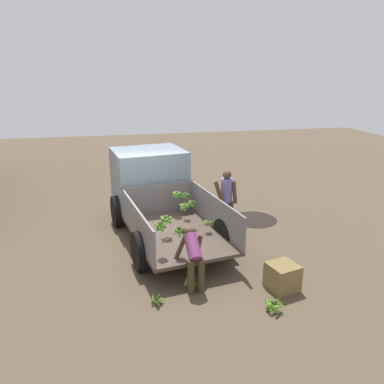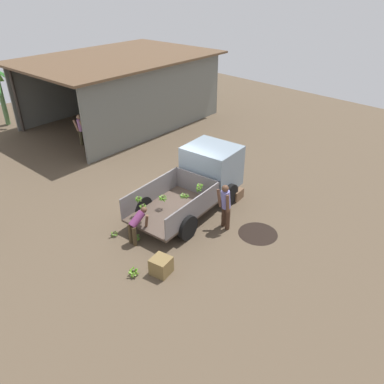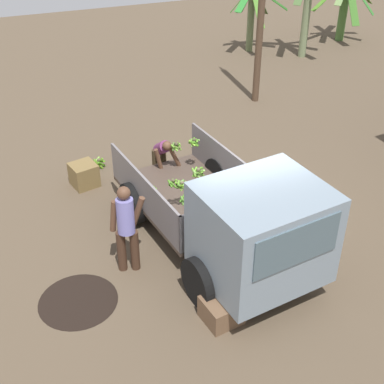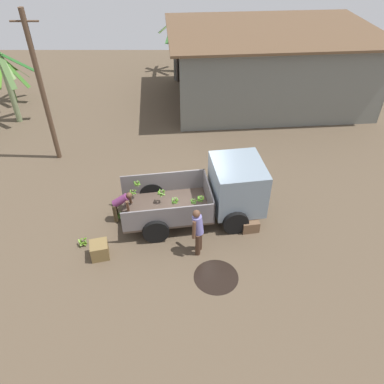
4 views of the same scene
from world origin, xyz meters
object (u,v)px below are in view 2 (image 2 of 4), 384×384
cargo_truck (205,174)px  banana_bunch_on_ground_2 (114,234)px  person_bystander_near_shed (81,128)px  person_worker_loading (137,223)px  person_foreground_visitor (225,205)px  wooden_crate_1 (234,193)px  banana_bunch_on_ground_0 (136,238)px  wooden_crate_0 (161,266)px  banana_bunch_on_ground_1 (133,272)px

cargo_truck → banana_bunch_on_ground_2: cargo_truck is taller
cargo_truck → person_bystander_near_shed: bearing=85.8°
person_worker_loading → person_bystander_near_shed: 9.01m
person_foreground_visitor → person_bystander_near_shed: 10.03m
person_worker_loading → wooden_crate_1: size_ratio=2.06×
person_foreground_visitor → person_bystander_near_shed: (0.30, 10.03, -0.03)m
banana_bunch_on_ground_0 → wooden_crate_1: bearing=-6.3°
cargo_truck → banana_bunch_on_ground_2: 4.15m
wooden_crate_0 → banana_bunch_on_ground_2: bearing=89.1°
person_bystander_near_shed → wooden_crate_0: person_bystander_near_shed is taller
banana_bunch_on_ground_0 → wooden_crate_1: wooden_crate_1 is taller
cargo_truck → banana_bunch_on_ground_1: size_ratio=16.01×
cargo_truck → banana_bunch_on_ground_0: cargo_truck is taller
wooden_crate_1 → person_worker_loading: bearing=174.2°
cargo_truck → wooden_crate_0: bearing=-161.7°
person_foreground_visitor → wooden_crate_1: 2.21m
wooden_crate_1 → banana_bunch_on_ground_0: bearing=173.7°
banana_bunch_on_ground_1 → cargo_truck: bearing=18.6°
cargo_truck → person_worker_loading: (-3.59, -0.34, -0.40)m
banana_bunch_on_ground_2 → banana_bunch_on_ground_0: bearing=-65.0°
person_bystander_near_shed → banana_bunch_on_ground_2: bearing=39.2°
person_worker_loading → cargo_truck: bearing=3.4°
person_foreground_visitor → banana_bunch_on_ground_1: person_foreground_visitor is taller
person_worker_loading → banana_bunch_on_ground_0: (-0.07, 0.05, -0.57)m
person_bystander_near_shed → wooden_crate_1: person_bystander_near_shed is taller
person_worker_loading → wooden_crate_1: (4.43, -0.45, -0.50)m
cargo_truck → person_foreground_visitor: cargo_truck is taller
banana_bunch_on_ground_0 → banana_bunch_on_ground_2: banana_bunch_on_ground_0 is taller
person_worker_loading → wooden_crate_1: person_worker_loading is taller
banana_bunch_on_ground_0 → person_worker_loading: bearing=-34.5°
cargo_truck → wooden_crate_0: 4.62m
banana_bunch_on_ground_1 → wooden_crate_0: 0.83m
person_bystander_near_shed → person_foreground_visitor: bearing=61.0°
person_foreground_visitor → wooden_crate_0: person_foreground_visitor is taller
banana_bunch_on_ground_0 → banana_bunch_on_ground_1: banana_bunch_on_ground_1 is taller
banana_bunch_on_ground_1 → wooden_crate_0: wooden_crate_0 is taller
banana_bunch_on_ground_2 → wooden_crate_1: bearing=-14.4°
person_bystander_near_shed → banana_bunch_on_ground_0: bearing=43.2°
person_worker_loading → banana_bunch_on_ground_2: size_ratio=4.65×
wooden_crate_0 → wooden_crate_1: bearing=14.6°
person_bystander_near_shed → banana_bunch_on_ground_1: person_bystander_near_shed is taller
banana_bunch_on_ground_1 → person_foreground_visitor: bearing=-4.2°
cargo_truck → banana_bunch_on_ground_2: size_ratio=19.91×
person_foreground_visitor → wooden_crate_1: bearing=-134.3°
person_worker_loading → banana_bunch_on_ground_1: (-1.12, -1.24, -0.57)m
person_bystander_near_shed → banana_bunch_on_ground_1: size_ratio=5.24×
banana_bunch_on_ground_0 → wooden_crate_0: (-0.39, -1.77, 0.13)m
banana_bunch_on_ground_1 → wooden_crate_1: bearing=8.1°
banana_bunch_on_ground_0 → wooden_crate_1: 4.52m
cargo_truck → banana_bunch_on_ground_0: size_ratio=15.92×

